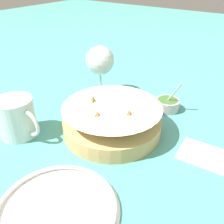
# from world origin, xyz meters

# --- Properties ---
(ground_plane) EXTENTS (4.00, 4.00, 0.00)m
(ground_plane) POSITION_xyz_m (0.00, 0.00, 0.00)
(ground_plane) COLOR teal
(food_basket) EXTENTS (0.25, 0.25, 0.09)m
(food_basket) POSITION_xyz_m (-0.04, 0.03, 0.03)
(food_basket) COLOR tan
(food_basket) RESTS_ON ground_plane
(sauce_cup) EXTENTS (0.07, 0.07, 0.10)m
(sauce_cup) POSITION_xyz_m (0.03, 0.22, 0.02)
(sauce_cup) COLOR #B7B7BC
(sauce_cup) RESTS_ON ground_plane
(wine_glass) EXTENTS (0.09, 0.09, 0.16)m
(wine_glass) POSITION_xyz_m (-0.20, 0.19, 0.11)
(wine_glass) COLOR silver
(wine_glass) RESTS_ON ground_plane
(beer_mug) EXTENTS (0.13, 0.09, 0.10)m
(beer_mug) POSITION_xyz_m (-0.22, -0.12, 0.05)
(beer_mug) COLOR silver
(beer_mug) RESTS_ON ground_plane
(side_plate) EXTENTS (0.23, 0.23, 0.01)m
(side_plate) POSITION_xyz_m (0.03, -0.23, 0.01)
(side_plate) COLOR white
(side_plate) RESTS_ON ground_plane
(napkin) EXTENTS (0.15, 0.09, 0.01)m
(napkin) POSITION_xyz_m (0.21, 0.08, 0.00)
(napkin) COLOR white
(napkin) RESTS_ON ground_plane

